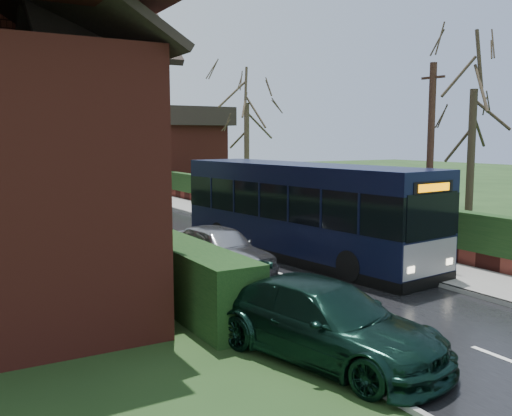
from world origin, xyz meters
TOP-DOWN VIEW (x-y plane):
  - ground at (0.00, 0.00)m, footprint 140.00×140.00m
  - road at (0.00, 10.00)m, footprint 6.00×100.00m
  - pavement at (4.25, 10.00)m, footprint 2.50×100.00m
  - kerb_right at (3.05, 10.00)m, footprint 0.12×100.00m
  - kerb_left at (-3.05, 10.00)m, footprint 0.12×100.00m
  - front_hedge at (-3.90, 5.00)m, footprint 1.20×16.00m
  - picket_fence at (-3.15, 5.00)m, footprint 0.10×16.00m
  - right_wall_hedge at (5.80, 10.00)m, footprint 0.60×50.00m
  - bus at (1.97, 3.47)m, footprint 3.74×11.02m
  - car_silver at (-1.50, 2.95)m, footprint 2.26×4.55m
  - car_green at (-2.90, -4.35)m, footprint 3.26×5.37m
  - car_distant at (-0.85, 45.36)m, footprint 1.83×4.08m
  - bus_stop_sign at (3.20, 3.49)m, footprint 0.08×0.37m
  - telegraph_pole at (4.80, 0.36)m, footprint 0.22×0.84m
  - tree_right_near at (8.25, 1.59)m, footprint 3.93×3.93m
  - tree_right_far at (8.75, 19.51)m, footprint 4.73×4.73m

SIDE VIEW (x-z plane):
  - ground at x=0.00m, z-range 0.00..0.00m
  - road at x=0.00m, z-range 0.00..0.02m
  - kerb_left at x=-3.05m, z-range 0.00..0.10m
  - pavement at x=4.25m, z-range 0.00..0.14m
  - kerb_right at x=3.05m, z-range 0.00..0.14m
  - picket_fence at x=-3.15m, z-range 0.00..0.90m
  - car_distant at x=-0.85m, z-range 0.00..1.30m
  - car_green at x=-2.90m, z-range 0.00..1.46m
  - car_silver at x=-1.50m, z-range 0.00..1.49m
  - front_hedge at x=-3.90m, z-range 0.00..1.60m
  - right_wall_hedge at x=5.80m, z-range 0.12..1.92m
  - bus at x=1.97m, z-range -0.01..3.27m
  - bus_stop_sign at x=3.20m, z-range 0.39..2.87m
  - telegraph_pole at x=4.80m, z-range 0.04..6.57m
  - tree_right_near at x=8.25m, z-range 2.10..10.59m
  - tree_right_far at x=8.75m, z-range 2.26..11.39m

